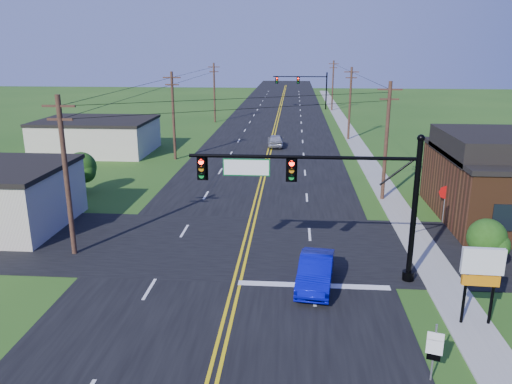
# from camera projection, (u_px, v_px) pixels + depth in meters

# --- Properties ---
(ground) EXTENTS (260.00, 260.00, 0.00)m
(ground) POSITION_uv_depth(u_px,v_px,m) (210.00, 370.00, 18.28)
(ground) COLOR #224B15
(ground) RESTS_ON ground
(road_main) EXTENTS (16.00, 220.00, 0.04)m
(road_main) POSITION_uv_depth(u_px,v_px,m) (272.00, 136.00, 66.13)
(road_main) COLOR black
(road_main) RESTS_ON ground
(road_cross) EXTENTS (70.00, 10.00, 0.04)m
(road_cross) POSITION_uv_depth(u_px,v_px,m) (243.00, 245.00, 29.76)
(road_cross) COLOR black
(road_cross) RESTS_ON ground
(sidewalk) EXTENTS (2.00, 160.00, 0.08)m
(sidewalk) POSITION_uv_depth(u_px,v_px,m) (362.00, 152.00, 55.79)
(sidewalk) COLOR gray
(sidewalk) RESTS_ON ground
(signal_mast_main) EXTENTS (11.30, 0.60, 7.48)m
(signal_mast_main) POSITION_uv_depth(u_px,v_px,m) (323.00, 189.00, 24.29)
(signal_mast_main) COLOR black
(signal_mast_main) RESTS_ON ground
(signal_mast_far) EXTENTS (10.98, 0.60, 7.48)m
(signal_mast_far) POSITION_uv_depth(u_px,v_px,m) (303.00, 85.00, 93.24)
(signal_mast_far) COLOR black
(signal_mast_far) RESTS_ON ground
(cream_bldg_far) EXTENTS (12.20, 9.20, 3.70)m
(cream_bldg_far) POSITION_uv_depth(u_px,v_px,m) (97.00, 136.00, 55.51)
(cream_bldg_far) COLOR beige
(cream_bldg_far) RESTS_ON ground
(utility_pole_left_a) EXTENTS (1.80, 0.28, 9.00)m
(utility_pole_left_a) POSITION_uv_depth(u_px,v_px,m) (66.00, 174.00, 27.22)
(utility_pole_left_a) COLOR #321D16
(utility_pole_left_a) RESTS_ON ground
(utility_pole_left_b) EXTENTS (1.80, 0.28, 9.00)m
(utility_pole_left_b) POSITION_uv_depth(u_px,v_px,m) (173.00, 114.00, 51.14)
(utility_pole_left_b) COLOR #321D16
(utility_pole_left_b) RESTS_ON ground
(utility_pole_left_c) EXTENTS (1.80, 0.28, 9.00)m
(utility_pole_left_c) POSITION_uv_depth(u_px,v_px,m) (214.00, 91.00, 76.98)
(utility_pole_left_c) COLOR #321D16
(utility_pole_left_c) RESTS_ON ground
(utility_pole_right_a) EXTENTS (1.80, 0.28, 9.00)m
(utility_pole_right_a) POSITION_uv_depth(u_px,v_px,m) (386.00, 139.00, 37.30)
(utility_pole_right_a) COLOR #321D16
(utility_pole_right_a) RESTS_ON ground
(utility_pole_right_b) EXTENTS (1.80, 0.28, 9.00)m
(utility_pole_right_b) POSITION_uv_depth(u_px,v_px,m) (350.00, 102.00, 62.18)
(utility_pole_right_b) COLOR #321D16
(utility_pole_right_b) RESTS_ON ground
(utility_pole_right_c) EXTENTS (1.80, 0.28, 9.00)m
(utility_pole_right_c) POSITION_uv_depth(u_px,v_px,m) (333.00, 85.00, 90.89)
(utility_pole_right_c) COLOR #321D16
(utility_pole_right_c) RESTS_ON ground
(tree_right_back) EXTENTS (3.00, 3.00, 4.10)m
(tree_right_back) POSITION_uv_depth(u_px,v_px,m) (452.00, 157.00, 41.27)
(tree_right_back) COLOR #321D16
(tree_right_back) RESTS_ON ground
(shrub_corner) EXTENTS (2.00, 2.00, 2.86)m
(shrub_corner) POSITION_uv_depth(u_px,v_px,m) (487.00, 238.00, 25.91)
(shrub_corner) COLOR #321D16
(shrub_corner) RESTS_ON ground
(tree_left) EXTENTS (2.40, 2.40, 3.37)m
(tree_left) POSITION_uv_depth(u_px,v_px,m) (81.00, 167.00, 39.75)
(tree_left) COLOR #321D16
(tree_left) RESTS_ON ground
(blue_car) EXTENTS (2.15, 4.75, 1.51)m
(blue_car) POSITION_uv_depth(u_px,v_px,m) (316.00, 272.00, 24.47)
(blue_car) COLOR #070BAC
(blue_car) RESTS_ON ground
(distant_car) EXTENTS (2.00, 4.44, 1.48)m
(distant_car) POSITION_uv_depth(u_px,v_px,m) (275.00, 141.00, 58.70)
(distant_car) COLOR #B7B7BC
(distant_car) RESTS_ON ground
(route_sign) EXTENTS (0.55, 0.18, 2.26)m
(route_sign) POSITION_uv_depth(u_px,v_px,m) (434.00, 349.00, 17.32)
(route_sign) COLOR slate
(route_sign) RESTS_ON ground
(stop_sign) EXTENTS (0.92, 0.13, 2.58)m
(stop_sign) POSITION_uv_depth(u_px,v_px,m) (445.00, 196.00, 33.06)
(stop_sign) COLOR slate
(stop_sign) RESTS_ON ground
(pylon_sign) EXTENTS (1.71, 0.31, 3.50)m
(pylon_sign) POSITION_uv_depth(u_px,v_px,m) (482.00, 270.00, 20.59)
(pylon_sign) COLOR black
(pylon_sign) RESTS_ON ground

